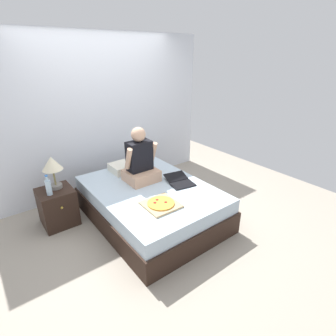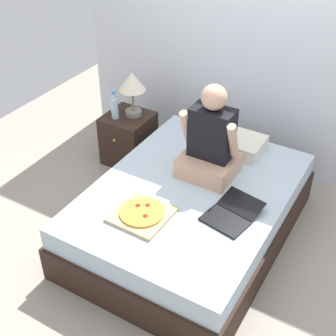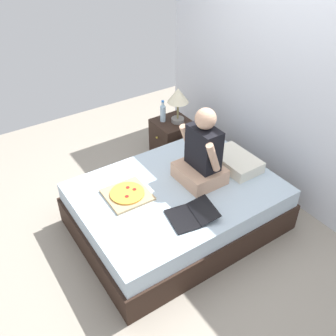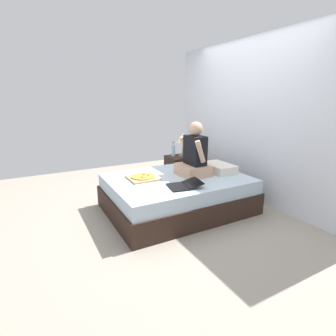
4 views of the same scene
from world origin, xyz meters
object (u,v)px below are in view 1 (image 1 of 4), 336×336
Objects in this scene: laptop at (180,182)px; water_bottle at (48,187)px; lamp_on_left_nightstand at (52,166)px; nightstand_left at (58,207)px; bed at (151,203)px; pizza_box at (161,204)px; person_seated at (140,162)px.

water_bottle is at bearing 154.57° from laptop.
laptop is at bearing -31.48° from lamp_on_left_nightstand.
laptop is (1.48, -0.83, 0.26)m from nightstand_left.
bed is 4.24× the size of laptop.
pizza_box is (-0.57, -0.31, -0.00)m from laptop.
nightstand_left is 0.66× the size of person_seated.
pizza_box reaches higher than nightstand_left.
lamp_on_left_nightstand reaches higher than laptop.
lamp_on_left_nightstand is 1.52m from pizza_box.
water_bottle is at bearing -131.65° from nightstand_left.
bed is 4.40× the size of lamp_on_left_nightstand.
bed is 1.27m from nightstand_left.
pizza_box is (0.92, -1.14, 0.26)m from nightstand_left.
nightstand_left is 0.39m from water_bottle.
person_seated is 1.67× the size of laptop.
bed is at bearing 159.04° from laptop.
bed is 3.82× the size of nightstand_left.
water_bottle is at bearing 133.37° from pizza_box.
laptop is 1.14× the size of pizza_box.
water_bottle is 1.73m from laptop.
lamp_on_left_nightstand is at bearing 126.26° from pizza_box.
bed is at bearing -32.18° from nightstand_left.
pizza_box reaches higher than bed.
nightstand_left is 1.11× the size of laptop.
nightstand_left is 1.49m from pizza_box.
bed is 0.60m from person_seated.
pizza_box is at bearing -46.63° from water_bottle.
pizza_box is at bearing -103.69° from person_seated.
nightstand_left is at bearing -128.62° from lamp_on_left_nightstand.
person_seated is at bearing -23.46° from lamp_on_left_nightstand.
nightstand_left is 0.59m from lamp_on_left_nightstand.
person_seated is (1.09, -0.41, 0.53)m from nightstand_left.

